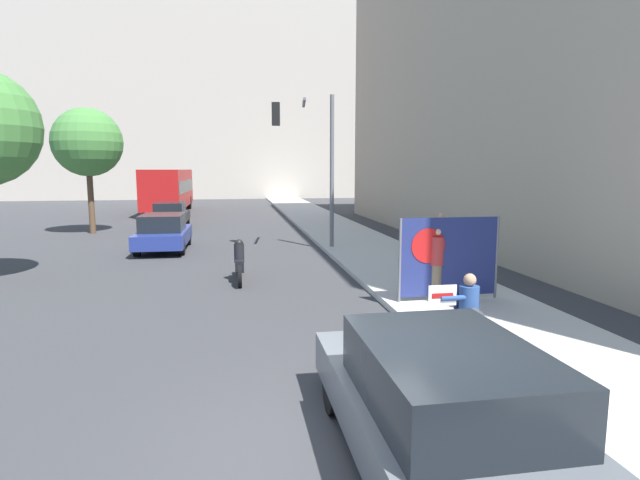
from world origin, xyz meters
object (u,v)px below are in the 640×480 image
(street_tree_midblock, at_px, (87,143))
(city_bus_on_road, at_px, (169,188))
(traffic_light_pole, at_px, (311,147))
(car_on_road_midblock, at_px, (171,214))
(protest_banner, at_px, (448,257))
(parked_car_curbside, at_px, (442,407))
(seated_protester, at_px, (470,306))
(motorcycle_on_road, at_px, (239,263))
(jogger_on_sidewalk, at_px, (436,263))
(pedestrian_behind, at_px, (441,242))
(car_on_road_nearest, at_px, (164,232))

(street_tree_midblock, bearing_deg, city_bus_on_road, 79.67)
(traffic_light_pole, height_order, car_on_road_midblock, traffic_light_pole)
(protest_banner, height_order, parked_car_curbside, protest_banner)
(protest_banner, relative_size, parked_car_curbside, 0.54)
(seated_protester, distance_m, motorcycle_on_road, 7.23)
(seated_protester, distance_m, traffic_light_pole, 11.62)
(traffic_light_pole, distance_m, parked_car_curbside, 14.81)
(seated_protester, height_order, traffic_light_pole, traffic_light_pole)
(jogger_on_sidewalk, relative_size, pedestrian_behind, 0.97)
(jogger_on_sidewalk, distance_m, parked_car_curbside, 6.52)
(seated_protester, xyz_separation_m, car_on_road_midblock, (-7.46, 20.33, -0.09))
(parked_car_curbside, distance_m, car_on_road_nearest, 16.10)
(traffic_light_pole, height_order, city_bus_on_road, traffic_light_pole)
(street_tree_midblock, bearing_deg, car_on_road_nearest, -55.19)
(seated_protester, xyz_separation_m, protest_banner, (0.78, 2.68, 0.38))
(protest_banner, distance_m, traffic_light_pole, 9.10)
(car_on_road_midblock, bearing_deg, city_bus_on_road, 97.40)
(car_on_road_nearest, height_order, motorcycle_on_road, car_on_road_nearest)
(protest_banner, bearing_deg, motorcycle_on_road, 143.73)
(parked_car_curbside, height_order, car_on_road_midblock, parked_car_curbside)
(parked_car_curbside, bearing_deg, traffic_light_pole, 86.58)
(seated_protester, relative_size, pedestrian_behind, 0.68)
(jogger_on_sidewalk, xyz_separation_m, street_tree_midblock, (-11.41, 15.34, 3.40))
(parked_car_curbside, bearing_deg, car_on_road_midblock, 103.17)
(pedestrian_behind, height_order, city_bus_on_road, city_bus_on_road)
(protest_banner, bearing_deg, car_on_road_midblock, 115.03)
(pedestrian_behind, bearing_deg, seated_protester, 109.87)
(street_tree_midblock, bearing_deg, car_on_road_midblock, 33.23)
(parked_car_curbside, xyz_separation_m, car_on_road_midblock, (-5.53, 23.63, -0.03))
(parked_car_curbside, bearing_deg, motorcycle_on_road, 101.74)
(pedestrian_behind, distance_m, car_on_road_midblock, 17.37)
(traffic_light_pole, distance_m, motorcycle_on_road, 6.71)
(parked_car_curbside, bearing_deg, protest_banner, 65.60)
(parked_car_curbside, height_order, motorcycle_on_road, parked_car_curbside)
(car_on_road_midblock, height_order, motorcycle_on_road, car_on_road_midblock)
(parked_car_curbside, relative_size, city_bus_on_road, 0.42)
(seated_protester, xyz_separation_m, motorcycle_on_road, (-3.88, 6.10, -0.25))
(parked_car_curbside, bearing_deg, street_tree_midblock, 112.77)
(car_on_road_nearest, relative_size, car_on_road_midblock, 0.94)
(pedestrian_behind, bearing_deg, car_on_road_midblock, -19.03)
(seated_protester, bearing_deg, pedestrian_behind, 66.17)
(city_bus_on_road, bearing_deg, seated_protester, -73.81)
(city_bus_on_road, bearing_deg, car_on_road_nearest, -83.65)
(traffic_light_pole, distance_m, city_bus_on_road, 20.52)
(protest_banner, distance_m, car_on_road_nearest, 12.03)
(pedestrian_behind, xyz_separation_m, parked_car_curbside, (-3.83, -9.01, -0.32))
(pedestrian_behind, relative_size, protest_banner, 0.72)
(traffic_light_pole, distance_m, car_on_road_nearest, 6.59)
(seated_protester, relative_size, car_on_road_midblock, 0.27)
(seated_protester, xyz_separation_m, car_on_road_nearest, (-6.72, 12.06, -0.07))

